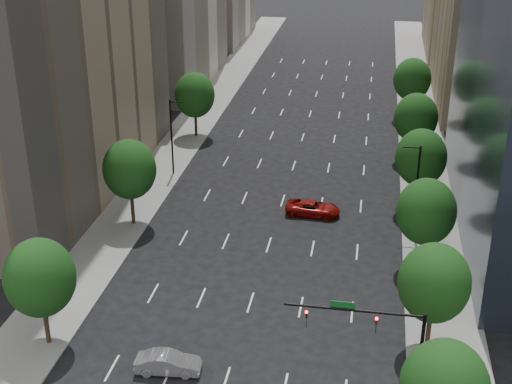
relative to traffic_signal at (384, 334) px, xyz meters
The scene contains 17 objects.
sidewalk_left 40.05m from the traffic_signal, 130.94° to the left, with size 6.00×200.00×0.15m, color slate.
sidewalk_right 30.84m from the traffic_signal, 80.59° to the left, with size 6.00×200.00×0.15m, color slate.
parking_tan_right 72.16m from the traffic_signal, 78.32° to the left, with size 14.00×30.00×30.00m, color #8C7759.
filler_right 104.05m from the traffic_signal, 82.00° to the left, with size 14.00×26.00×16.00m, color #8C7759.
tree_right_1 6.96m from the traffic_signal, 59.96° to the left, with size 5.20×5.20×8.75m.
tree_right_2 18.34m from the traffic_signal, 79.09° to the left, with size 5.20×5.20×8.61m.
tree_right_3 30.21m from the traffic_signal, 83.40° to the left, with size 5.20×5.20×8.89m.
tree_right_4 44.14m from the traffic_signal, 85.49° to the left, with size 5.20×5.20×8.46m.
tree_right_5 60.11m from the traffic_signal, 86.69° to the left, with size 5.20×5.20×8.75m.
tree_left_0 24.62m from the traffic_signal, behind, with size 5.20×5.20×8.75m.
tree_left_1 32.96m from the traffic_signal, 138.11° to the left, with size 5.20×5.20×8.97m.
tree_left_2 53.91m from the traffic_signal, 117.07° to the left, with size 5.20×5.20×8.68m.
streetlight_rn 25.17m from the traffic_signal, 83.37° to the left, with size 1.70×0.20×9.00m.
streetlight_ln 42.42m from the traffic_signal, 124.40° to the left, with size 1.70×0.20×9.00m.
traffic_signal is the anchor object (origin of this frame).
car_silver 15.38m from the traffic_signal, behind, with size 1.63×4.68×1.54m, color gray.
car_red_far 28.38m from the traffic_signal, 104.55° to the left, with size 2.57×5.57×1.55m, color maroon.
Camera 1 is at (8.78, -9.32, 32.86)m, focal length 50.48 mm.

